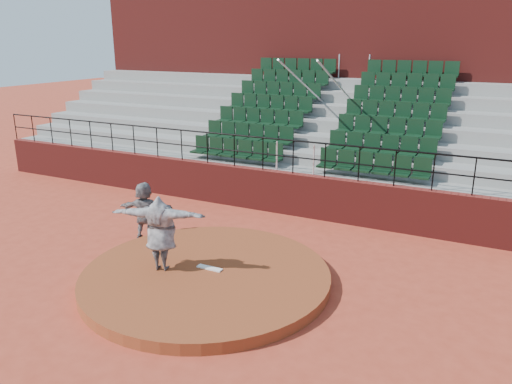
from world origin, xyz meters
TOP-DOWN VIEW (x-y plane):
  - ground at (0.00, 0.00)m, footprint 90.00×90.00m
  - pitchers_mound at (0.00, 0.00)m, footprint 5.50×5.50m
  - pitching_rubber at (0.00, 0.15)m, footprint 0.60×0.15m
  - boundary_wall at (0.00, 5.00)m, footprint 24.00×0.30m
  - wall_railing at (0.00, 5.00)m, footprint 24.04×0.05m
  - seating_deck at (0.00, 8.65)m, footprint 24.00×5.97m
  - press_box_facade at (0.00, 12.60)m, footprint 24.00×3.00m
  - pitcher at (-0.95, -0.30)m, footprint 2.17×1.14m
  - fielder at (-2.82, 1.48)m, footprint 1.52×0.92m

SIDE VIEW (x-z plane):
  - ground at x=0.00m, z-range 0.00..0.00m
  - pitchers_mound at x=0.00m, z-range 0.00..0.25m
  - pitching_rubber at x=0.00m, z-range 0.25..0.28m
  - boundary_wall at x=0.00m, z-range 0.00..1.30m
  - fielder at x=-2.82m, z-range 0.00..1.57m
  - pitcher at x=-0.95m, z-range 0.25..1.96m
  - seating_deck at x=0.00m, z-range -0.87..3.76m
  - wall_railing at x=0.00m, z-range 1.52..2.54m
  - press_box_facade at x=0.00m, z-range 0.00..7.10m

